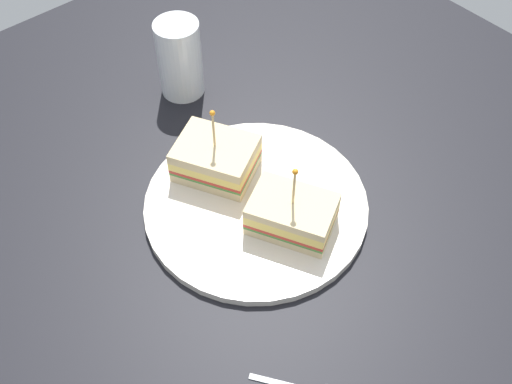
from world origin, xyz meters
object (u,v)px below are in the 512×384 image
(sandwich_half_front, at_px, (216,158))
(drink_glass, at_px, (180,61))
(sandwich_half_back, at_px, (292,214))
(plate, at_px, (256,205))

(sandwich_half_front, height_order, drink_glass, sandwich_half_front)
(sandwich_half_front, bearing_deg, sandwich_half_back, 96.39)
(plate, distance_m, sandwich_half_front, 0.08)
(plate, height_order, sandwich_half_back, sandwich_half_back)
(sandwich_half_front, distance_m, drink_glass, 0.18)
(sandwich_half_front, height_order, sandwich_half_back, sandwich_half_front)
(sandwich_half_front, bearing_deg, plate, 94.05)
(sandwich_half_front, relative_size, sandwich_half_back, 1.03)
(plate, relative_size, sandwich_half_back, 2.37)
(plate, xyz_separation_m, sandwich_half_back, (-0.01, 0.06, 0.03))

